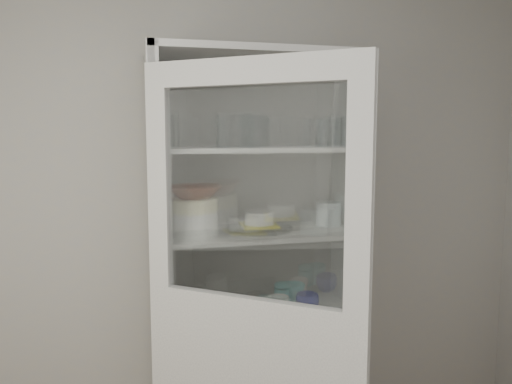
{
  "coord_description": "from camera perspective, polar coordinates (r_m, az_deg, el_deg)",
  "views": [
    {
      "loc": [
        -0.37,
        -1.02,
        1.72
      ],
      "look_at": [
        0.2,
        1.27,
        1.45
      ],
      "focal_mm": 35.0,
      "sensor_mm": 36.0,
      "label": 1
    }
  ],
  "objects": [
    {
      "name": "plate_stack_back",
      "position": [
        2.44,
        -8.48,
        -3.48
      ],
      "size": [
        0.21,
        0.21,
        0.07
      ],
      "primitive_type": "cylinder",
      "color": "white",
      "rests_on": "shelf_plates"
    },
    {
      "name": "tumbler_0",
      "position": [
        2.14,
        -9.75,
        6.97
      ],
      "size": [
        0.1,
        0.1,
        0.15
      ],
      "primitive_type": "cylinder",
      "rotation": [
        0.0,
        0.0,
        -0.41
      ],
      "color": "silver",
      "rests_on": "shelf_glass"
    },
    {
      "name": "glass_platter",
      "position": [
        2.41,
        0.37,
        -4.16
      ],
      "size": [
        0.4,
        0.4,
        0.02
      ],
      "primitive_type": "cylinder",
      "rotation": [
        0.0,
        0.0,
        -0.35
      ],
      "color": "silver",
      "rests_on": "shelf_plates"
    },
    {
      "name": "white_canister",
      "position": [
        2.44,
        -7.56,
        -12.51
      ],
      "size": [
        0.13,
        0.13,
        0.12
      ],
      "primitive_type": "cylinder",
      "rotation": [
        0.0,
        0.0,
        0.28
      ],
      "color": "white",
      "rests_on": "shelf_mugs"
    },
    {
      "name": "goblet_3",
      "position": [
        2.56,
        8.62,
        6.91
      ],
      "size": [
        0.07,
        0.07,
        0.15
      ],
      "primitive_type": null,
      "color": "silver",
      "rests_on": "shelf_glass"
    },
    {
      "name": "measuring_cups",
      "position": [
        2.41,
        -2.94,
        -13.83
      ],
      "size": [
        0.09,
        0.09,
        0.04
      ],
      "primitive_type": "cylinder",
      "color": "silver",
      "rests_on": "shelf_mugs"
    },
    {
      "name": "tumbler_3",
      "position": [
        2.26,
        0.17,
        7.1
      ],
      "size": [
        0.1,
        0.1,
        0.16
      ],
      "primitive_type": "cylinder",
      "rotation": [
        0.0,
        0.0,
        -0.31
      ],
      "color": "silver",
      "rests_on": "shelf_glass"
    },
    {
      "name": "wall_back",
      "position": [
        2.58,
        -5.53,
        -2.78
      ],
      "size": [
        3.6,
        0.02,
        2.6
      ],
      "primitive_type": "cube",
      "color": "#B6B0A3",
      "rests_on": "ground"
    },
    {
      "name": "tumbler_7",
      "position": [
        2.29,
        -10.03,
        6.76
      ],
      "size": [
        0.08,
        0.08,
        0.14
      ],
      "primitive_type": "cylinder",
      "rotation": [
        0.0,
        0.0,
        -0.24
      ],
      "color": "silver",
      "rests_on": "shelf_glass"
    },
    {
      "name": "tumbler_11",
      "position": [
        2.45,
        5.6,
        6.73
      ],
      "size": [
        0.08,
        0.08,
        0.13
      ],
      "primitive_type": "cylinder",
      "rotation": [
        0.0,
        0.0,
        0.28
      ],
      "color": "silver",
      "rests_on": "shelf_glass"
    },
    {
      "name": "goblet_2",
      "position": [
        2.45,
        0.98,
        7.05
      ],
      "size": [
        0.07,
        0.07,
        0.15
      ],
      "primitive_type": null,
      "color": "silver",
      "rests_on": "shelf_glass"
    },
    {
      "name": "yellow_trivet",
      "position": [
        2.4,
        0.37,
        -3.82
      ],
      "size": [
        0.18,
        0.18,
        0.01
      ],
      "primitive_type": "cube",
      "rotation": [
        0.0,
        0.0,
        -0.06
      ],
      "color": "yellow",
      "rests_on": "glass_platter"
    },
    {
      "name": "tumbler_2",
      "position": [
        2.2,
        -0.19,
        6.95
      ],
      "size": [
        0.08,
        0.08,
        0.14
      ],
      "primitive_type": "cylinder",
      "rotation": [
        0.0,
        0.0,
        -0.13
      ],
      "color": "silver",
      "rests_on": "shelf_glass"
    },
    {
      "name": "terracotta_bowl",
      "position": [
        2.25,
        -6.99,
        0.03
      ],
      "size": [
        0.27,
        0.27,
        0.06
      ],
      "primitive_type": "imported",
      "rotation": [
        0.0,
        0.0,
        -0.18
      ],
      "color": "brown",
      "rests_on": "cream_bowl"
    },
    {
      "name": "mug_white",
      "position": [
        2.43,
        2.58,
        -12.9
      ],
      "size": [
        0.12,
        0.12,
        0.09
      ],
      "primitive_type": "imported",
      "rotation": [
        0.0,
        0.0,
        0.22
      ],
      "color": "white",
      "rests_on": "shelf_mugs"
    },
    {
      "name": "tumbler_8",
      "position": [
        2.3,
        -3.55,
        7.08
      ],
      "size": [
        0.1,
        0.1,
        0.16
      ],
      "primitive_type": "cylinder",
      "rotation": [
        0.0,
        0.0,
        -0.32
      ],
      "color": "silver",
      "rests_on": "shelf_glass"
    },
    {
      "name": "tumbler_9",
      "position": [
        2.39,
        0.62,
        7.03
      ],
      "size": [
        0.1,
        0.1,
        0.15
      ],
      "primitive_type": "cylinder",
      "rotation": [
        0.0,
        0.0,
        0.4
      ],
      "color": "silver",
      "rests_on": "shelf_glass"
    },
    {
      "name": "mug_teal",
      "position": [
        2.59,
        4.32,
        -11.52
      ],
      "size": [
        0.15,
        0.15,
        0.11
      ],
      "primitive_type": "imported",
      "rotation": [
        0.0,
        0.0,
        0.4
      ],
      "color": "teal",
      "rests_on": "shelf_mugs"
    },
    {
      "name": "pantry_cabinet",
      "position": [
        2.55,
        -0.34,
        -11.22
      ],
      "size": [
        1.0,
        0.45,
        2.1
      ],
      "color": "beige",
      "rests_on": "floor"
    },
    {
      "name": "tumbler_5",
      "position": [
        2.33,
        8.98,
        6.77
      ],
      "size": [
        0.09,
        0.09,
        0.14
      ],
      "primitive_type": "cylinder",
      "rotation": [
        0.0,
        0.0,
        0.3
      ],
      "color": "silver",
      "rests_on": "shelf_glass"
    },
    {
      "name": "tumbler_1",
      "position": [
        2.18,
        -3.79,
        6.71
      ],
      "size": [
        0.08,
        0.08,
        0.13
      ],
      "primitive_type": "cylinder",
      "rotation": [
        0.0,
        0.0,
        -0.29
      ],
      "color": "silver",
      "rests_on": "shelf_glass"
    },
    {
      "name": "tin_box",
      "position": [
        2.69,
        1.98,
        -20.61
      ],
      "size": [
        0.22,
        0.19,
        0.05
      ],
      "primitive_type": "cube",
      "rotation": [
        0.0,
        0.0,
        0.41
      ],
      "color": "#A1A1A1",
      "rests_on": "shelf_bot"
    },
    {
      "name": "grey_bowl_stack",
      "position": [
        2.55,
        8.28,
        -2.47
      ],
      "size": [
        0.13,
        0.13,
        0.12
      ],
      "primitive_type": "cylinder",
      "color": "silver",
      "rests_on": "shelf_plates"
    },
    {
      "name": "tumbler_12",
      "position": [
        2.35,
        7.9,
        6.68
      ],
      "size": [
        0.06,
        0.06,
        0.13
      ],
      "primitive_type": "cylinder",
      "color": "silver",
      "rests_on": "shelf_glass"
    },
    {
      "name": "goblet_0",
      "position": [
        2.44,
        -4.34,
        7.0
      ],
      "size": [
        0.07,
        0.07,
        0.15
      ],
      "primitive_type": null,
      "color": "silver",
      "rests_on": "shelf_glass"
    },
    {
      "name": "tumbler_4",
      "position": [
        2.3,
        7.6,
        6.71
      ],
      "size": [
        0.07,
        0.07,
        0.13
      ],
      "primitive_type": "cylinder",
      "rotation": [
        0.0,
        0.0,
        -0.12
      ],
      "color": "silver",
      "rests_on": "shelf_glass"
    },
    {
      "name": "plate_stack_front",
      "position": [
        2.27,
        -6.93,
        -3.66
      ],
      "size": [
        0.2,
        0.2,
        0.11
      ],
      "primitive_type": "cylinder",
      "color": "white",
      "rests_on": "shelf_plates"
    },
    {
      "name": "cupboard_door",
      "position": [
        2.03,
        -0.57,
        -18.07
      ],
      "size": [
        0.74,
        0.58,
        2.0
      ],
      "rotation": [
        0.0,
        0.0,
        -0.66
      ],
      "color": "beige",
      "rests_on": "floor"
    },
    {
      "name": "goblet_1",
      "position": [
        2.42,
        -1.71,
        7.23
      ],
      "size": [
        0.08,
        0.08,
        0.17
      ],
      "primitive_type": null,
      "color": "silver",
      "rests_on": "shelf_glass"
    },
    {
      "name": "teal_jar",
      "position": [
        2.58,
        3.06,
        -11.65
      ],
      "size": [
        0.09,
        0.09,
        0.1
      ],
      "color": "teal",
      "rests_on": "shelf_mugs"
    },
    {
      "name": "white_ramekin",
      "position": [
        2.4,
        0.37,
        -2.96
      ],
      "size": [
        0.17,
        0.17,
        0.06
      ],
      "primitive_type": "cylinder",
      "rotation": [
        0.0,
        0.0,
        0.27
      ],
      "color": "white",
      "rests_on": "yellow_trivet"
    },
    {
      "name": "cream_bowl",
      "position": [
        2.26,
        -6.97,
        -1.49
      ],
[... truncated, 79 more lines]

